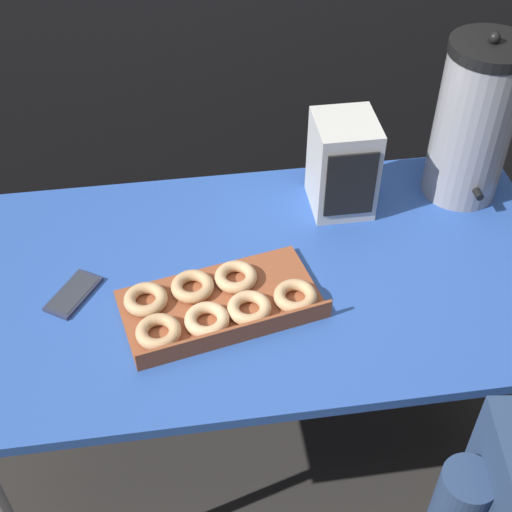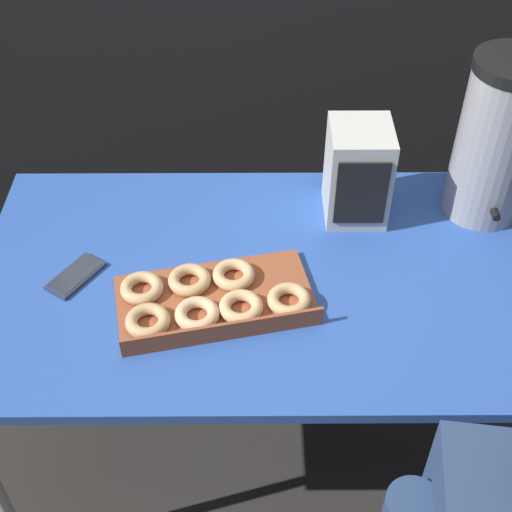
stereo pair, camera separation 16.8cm
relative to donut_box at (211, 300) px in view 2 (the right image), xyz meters
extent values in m
plane|color=#2D2B28|center=(0.15, 0.10, -0.76)|extent=(12.00, 12.00, 0.00)
cube|color=#2D56B2|center=(0.15, 0.10, -0.03)|extent=(1.44, 0.81, 0.03)
cylinder|color=#ADADB2|center=(-0.53, 0.46, -0.40)|extent=(0.03, 0.03, 0.71)
cylinder|color=#ADADB2|center=(0.82, 0.46, -0.40)|extent=(0.03, 0.03, 0.71)
cube|color=brown|center=(0.01, 0.01, -0.01)|extent=(0.49, 0.33, 0.02)
cube|color=brown|center=(0.03, -0.10, 0.01)|extent=(0.44, 0.10, 0.04)
torus|color=tan|center=(-0.14, -0.07, 0.01)|extent=(0.14, 0.14, 0.03)
torus|color=#EDBF8C|center=(-0.03, -0.05, 0.01)|extent=(0.14, 0.14, 0.03)
torus|color=#E2B481|center=(0.07, -0.03, 0.01)|extent=(0.14, 0.14, 0.03)
torus|color=tan|center=(0.18, -0.01, 0.01)|extent=(0.12, 0.12, 0.03)
torus|color=tan|center=(-0.16, 0.03, 0.01)|extent=(0.13, 0.13, 0.03)
torus|color=tan|center=(-0.05, 0.05, 0.01)|extent=(0.10, 0.10, 0.03)
torus|color=#DFB17E|center=(0.05, 0.07, 0.01)|extent=(0.13, 0.13, 0.03)
cylinder|color=#939399|center=(0.70, 0.35, 0.18)|extent=(0.20, 0.20, 0.41)
cylinder|color=black|center=(0.70, 0.25, 0.05)|extent=(0.02, 0.05, 0.02)
cube|color=#2D334C|center=(-0.33, 0.09, -0.02)|extent=(0.14, 0.16, 0.01)
cube|color=#2D333D|center=(-0.33, 0.09, -0.01)|extent=(0.12, 0.14, 0.00)
cube|color=silver|center=(0.36, 0.34, 0.11)|extent=(0.16, 0.17, 0.26)
cube|color=black|center=(0.36, 0.25, 0.11)|extent=(0.13, 0.01, 0.19)
camera|label=1|loc=(-0.07, -1.10, 1.20)|focal=50.00mm
camera|label=2|loc=(0.10, -1.11, 1.20)|focal=50.00mm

